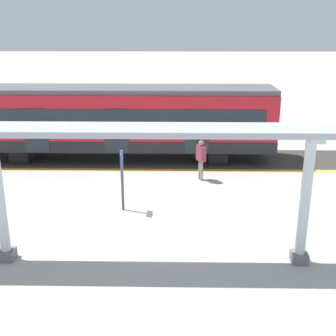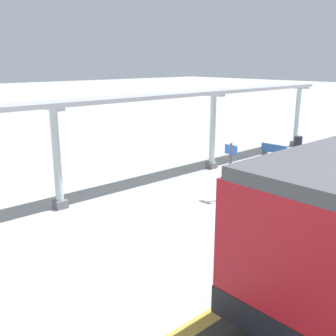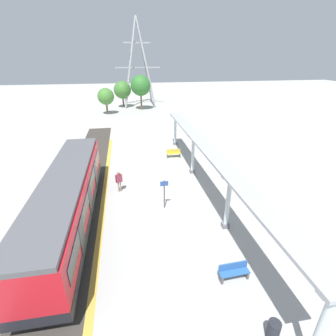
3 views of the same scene
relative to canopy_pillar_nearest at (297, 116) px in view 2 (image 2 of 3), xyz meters
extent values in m
plane|color=#A7A7A2|center=(-3.80, 11.96, -1.86)|extent=(176.00, 176.00, 0.00)
cube|color=gold|center=(-7.86, 11.96, -1.86)|extent=(0.38, 30.70, 0.01)
cube|color=#1E262D|center=(-8.33, 13.44, -0.17)|extent=(0.04, 1.10, 2.00)
cube|color=slate|center=(0.00, 0.00, -1.71)|extent=(0.44, 0.44, 0.30)
cylinder|color=silver|center=(0.00, 0.00, 0.06)|extent=(0.28, 0.28, 3.25)
cube|color=silver|center=(0.00, 0.00, 1.75)|extent=(1.10, 0.36, 0.12)
cube|color=slate|center=(0.00, 7.76, -1.71)|extent=(0.44, 0.44, 0.30)
cylinder|color=silver|center=(0.00, 7.76, 0.06)|extent=(0.28, 0.28, 3.25)
cube|color=silver|center=(0.00, 7.76, 1.75)|extent=(1.10, 0.36, 0.12)
cube|color=slate|center=(0.00, 15.93, -1.71)|extent=(0.44, 0.44, 0.30)
cylinder|color=silver|center=(0.00, 15.93, 0.06)|extent=(0.28, 0.28, 3.25)
cube|color=silver|center=(0.00, 15.93, 1.75)|extent=(1.10, 0.36, 0.12)
cube|color=#A8AAB2|center=(0.00, 12.01, 1.89)|extent=(1.20, 24.81, 0.16)
cube|color=#2B5A9C|center=(-1.12, 3.88, -1.42)|extent=(1.52, 0.51, 0.04)
cube|color=#2B5A9C|center=(-1.13, 4.07, -1.20)|extent=(1.50, 0.13, 0.40)
cube|color=#4C4C51|center=(-0.45, 3.91, -1.65)|extent=(0.12, 0.40, 0.42)
cube|color=#4C4C51|center=(-1.79, 3.85, -1.65)|extent=(0.12, 0.40, 0.42)
cylinder|color=#22242B|center=(-0.79, 1.02, -1.43)|extent=(0.48, 0.48, 0.86)
cylinder|color=#4C4C51|center=(-3.47, 10.63, -0.76)|extent=(0.10, 0.10, 2.20)
cube|color=#284C9E|center=(-3.47, 10.63, 0.09)|extent=(0.56, 0.04, 0.36)
cylinder|color=gray|center=(-6.56, 13.58, -1.43)|extent=(0.11, 0.11, 0.85)
cylinder|color=gray|center=(-6.72, 13.50, -1.43)|extent=(0.11, 0.11, 0.85)
cube|color=maroon|center=(-6.64, 13.54, -0.69)|extent=(0.55, 0.41, 0.64)
sphere|color=#935C46|center=(-6.64, 13.54, -0.25)|extent=(0.23, 0.23, 0.23)
camera|label=1|loc=(10.77, 12.50, 4.48)|focal=46.71mm
camera|label=2|loc=(-12.49, 21.92, 3.30)|focal=41.76mm
camera|label=3|loc=(-5.78, -4.18, 8.13)|focal=26.36mm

